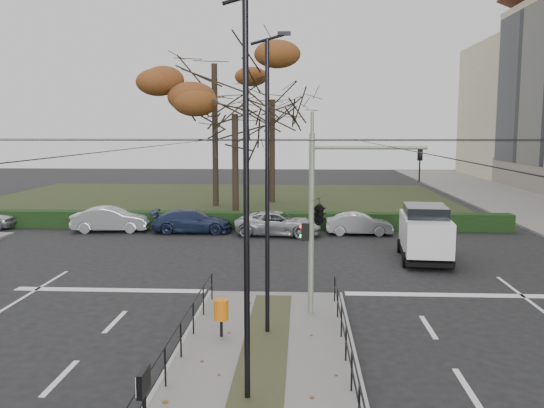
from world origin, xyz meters
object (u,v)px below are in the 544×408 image
Objects in this scene: info_panel at (144,395)px; streetlamp_median_near at (247,198)px; parked_car_fourth at (278,224)px; parked_car_second at (111,219)px; litter_bin at (221,310)px; parked_car_third at (192,221)px; rust_tree at (214,64)px; streetlamp_median_far at (268,184)px; bare_tree_near at (235,121)px; white_van at (425,232)px; traffic_light at (322,210)px; bare_tree_center at (272,107)px; parked_car_fifth at (359,224)px.

streetlamp_median_near is at bearing 66.80° from info_panel.
streetlamp_median_near is (1.34, 3.13, 2.74)m from info_panel.
parked_car_fourth is (1.16, 22.84, -1.02)m from info_panel.
parked_car_fourth is at bearing -99.23° from parked_car_second.
litter_bin is 0.12× the size of streetlamp_median_near.
parked_car_third is at bearing -95.87° from parked_car_second.
rust_tree reaches higher than streetlamp_median_near.
bare_tree_near is at bearing 98.81° from streetlamp_median_far.
streetlamp_median_far reaches higher than parked_car_second.
rust_tree is (-11.96, 17.27, 9.30)m from white_van.
streetlamp_median_far is 1.71× the size of white_van.
parked_car_second is at bearing 115.69° from streetlamp_median_near.
parked_car_second is 0.91× the size of parked_car_fourth.
bare_tree_center is (-2.96, 27.91, 4.16)m from traffic_light.
litter_bin is 18.87m from parked_car_second.
parked_car_fourth is at bearing 86.81° from litter_bin.
white_van is 1.32× the size of parked_car_fifth.
streetlamp_median_near is 15.77m from white_van.
parked_car_second reaches higher than parked_car_fifth.
traffic_light is 0.52× the size of bare_tree_center.
info_panel is 0.41× the size of parked_car_fourth.
rust_tree is at bearing -27.49° from parked_car_second.
traffic_light is 0.68× the size of streetlamp_median_far.
info_panel reaches higher than parked_car_second.
white_van is 22.08m from bare_tree_center.
traffic_light is at bearing 37.45° from litter_bin.
litter_bin is at bearing -176.59° from parked_car_fourth.
streetlamp_median_far is at bearing 166.15° from parked_car_fifth.
parked_car_fifth is (5.37, 16.52, -0.28)m from litter_bin.
white_van is (11.68, -6.33, 0.63)m from parked_car_third.
parked_car_third is 15.50m from bare_tree_center.
rust_tree is 17.79m from parked_car_fifth.
info_panel is 37.26m from bare_tree_center.
parked_car_third is (4.70, -0.03, -0.05)m from parked_car_second.
info_panel is at bearing -165.68° from parked_car_second.
streetlamp_median_near is at bearing -92.56° from streetlamp_median_far.
traffic_light is 27.43m from rust_tree.
traffic_light is at bearing -76.54° from bare_tree_near.
streetlamp_median_far is 28.48m from rust_tree.
streetlamp_median_near is 20.07m from parked_car_fourth.
parked_car_fourth is (-0.19, 19.72, -3.76)m from streetlamp_median_near.
info_panel is (-0.26, -6.74, 0.79)m from litter_bin.
bare_tree_center is at bearing 92.75° from streetlamp_median_far.
bare_tree_near is (-3.42, 27.23, 1.91)m from streetlamp_median_near.
bare_tree_center is at bearing -18.21° from parked_car_third.
info_panel is 0.18× the size of bare_tree_center.
bare_tree_center reaches higher than litter_bin.
streetlamp_median_far reaches higher than white_van.
bare_tree_center is (8.55, 13.32, 6.82)m from parked_car_second.
white_van is (7.66, 10.37, 0.40)m from litter_bin.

